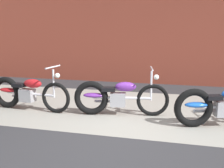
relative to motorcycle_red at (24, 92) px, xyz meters
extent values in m
plane|color=#2D2D30|center=(2.50, -1.08, -0.40)|extent=(80.00, 80.00, 0.00)
cube|color=gray|center=(2.50, 0.67, -0.40)|extent=(36.00, 3.50, 0.01)
torus|color=black|center=(0.81, -0.06, -0.06)|extent=(0.68, 0.13, 0.68)
torus|color=black|center=(-0.49, 0.03, -0.03)|extent=(0.74, 0.18, 0.73)
cylinder|color=silver|center=(0.16, -0.01, -0.02)|extent=(1.24, 0.14, 0.06)
cube|color=#99999E|center=(0.08, -0.01, -0.06)|extent=(0.33, 0.24, 0.28)
ellipsoid|color=red|center=(0.24, -0.02, 0.22)|extent=(0.45, 0.22, 0.20)
ellipsoid|color=red|center=(-0.44, 0.03, 0.03)|extent=(0.45, 0.21, 0.10)
cube|color=black|center=(-0.12, 0.01, 0.16)|extent=(0.29, 0.22, 0.08)
cylinder|color=silver|center=(0.77, -0.06, 0.25)|extent=(0.05, 0.05, 0.62)
cylinder|color=silver|center=(0.77, -0.06, 0.61)|extent=(0.07, 0.58, 0.03)
sphere|color=white|center=(0.87, -0.06, 0.43)|extent=(0.11, 0.11, 0.11)
cylinder|color=silver|center=(-0.15, 0.16, -0.14)|extent=(0.55, 0.10, 0.06)
torus|color=black|center=(2.87, 0.25, -0.06)|extent=(0.68, 0.20, 0.68)
torus|color=black|center=(1.59, 0.02, -0.03)|extent=(0.74, 0.26, 0.73)
cylinder|color=silver|center=(2.23, 0.14, -0.02)|extent=(1.22, 0.28, 0.06)
cube|color=#99999E|center=(2.15, 0.12, -0.06)|extent=(0.35, 0.27, 0.28)
ellipsoid|color=#6B2D93|center=(2.31, 0.15, 0.22)|extent=(0.47, 0.27, 0.20)
ellipsoid|color=#6B2D93|center=(1.64, 0.03, 0.03)|extent=(0.47, 0.26, 0.10)
cube|color=black|center=(1.95, 0.09, 0.16)|extent=(0.31, 0.25, 0.08)
cylinder|color=silver|center=(2.83, 0.25, 0.25)|extent=(0.05, 0.05, 0.62)
cylinder|color=silver|center=(2.83, 0.25, 0.61)|extent=(0.14, 0.58, 0.03)
sphere|color=white|center=(2.93, 0.26, 0.43)|extent=(0.11, 0.11, 0.11)
cylinder|color=silver|center=(1.89, 0.23, -0.14)|extent=(0.55, 0.16, 0.06)
torus|color=black|center=(3.67, -0.23, -0.03)|extent=(0.74, 0.34, 0.73)
cube|color=#99999E|center=(4.21, -0.06, -0.06)|extent=(0.37, 0.30, 0.28)
ellipsoid|color=blue|center=(3.71, -0.21, 0.03)|extent=(0.47, 0.30, 0.10)
cube|color=black|center=(4.02, -0.12, 0.16)|extent=(0.33, 0.27, 0.08)
cylinder|color=silver|center=(3.94, 0.01, -0.14)|extent=(0.54, 0.22, 0.06)
camera|label=1|loc=(3.41, -5.23, 1.34)|focal=43.05mm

